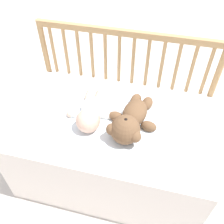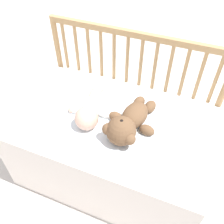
% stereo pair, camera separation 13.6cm
% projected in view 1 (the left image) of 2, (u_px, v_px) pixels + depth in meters
% --- Properties ---
extents(ground_plane, '(12.00, 12.00, 0.00)m').
position_uv_depth(ground_plane, '(112.00, 169.00, 1.75)').
color(ground_plane, silver).
extents(crib_mattress, '(1.12, 0.69, 0.50)m').
position_uv_depth(crib_mattress, '(111.00, 148.00, 1.57)').
color(crib_mattress, white).
rests_on(crib_mattress, ground_plane).
extents(crib_rail, '(1.12, 0.04, 0.86)m').
position_uv_depth(crib_rail, '(126.00, 68.00, 1.57)').
color(crib_rail, tan).
rests_on(crib_rail, ground_plane).
extents(blanket, '(0.73, 0.52, 0.01)m').
position_uv_depth(blanket, '(117.00, 116.00, 1.42)').
color(blanket, white).
rests_on(blanket, crib_mattress).
extents(teddy_bear, '(0.28, 0.41, 0.16)m').
position_uv_depth(teddy_bear, '(130.00, 121.00, 1.31)').
color(teddy_bear, brown).
rests_on(teddy_bear, crib_mattress).
extents(baby, '(0.28, 0.36, 0.13)m').
position_uv_depth(baby, '(90.00, 113.00, 1.38)').
color(baby, white).
rests_on(baby, crib_mattress).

